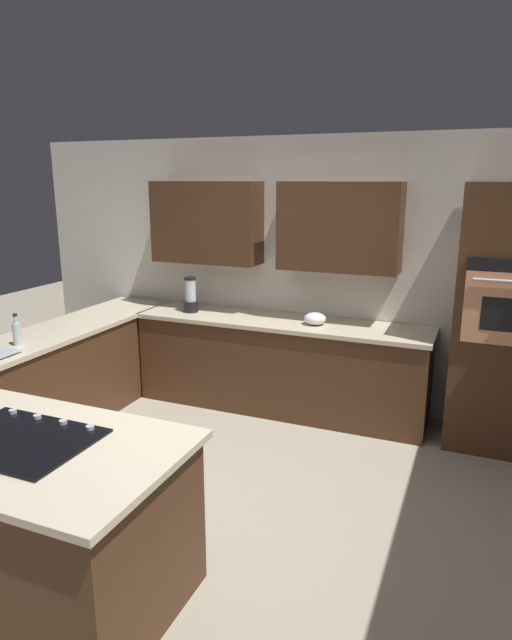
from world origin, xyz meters
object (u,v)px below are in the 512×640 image
(cooktop, at_px, (19,439))
(blender, at_px, (191,297))
(dish_soap_bottle, at_px, (17,333))
(mixing_bowl, at_px, (315,319))
(wall_oven, at_px, (507,320))

(cooktop, bearing_deg, blender, -78.53)
(dish_soap_bottle, bearing_deg, cooktop, 135.49)
(blender, relative_size, mixing_bowl, 1.74)
(cooktop, bearing_deg, mixing_bowl, -104.46)
(wall_oven, height_order, cooktop, wall_oven)
(blender, xyz_separation_m, dish_soap_bottle, (0.72, 1.55, -0.05))
(mixing_bowl, distance_m, dish_soap_bottle, 2.55)
(blender, bearing_deg, wall_oven, -179.48)
(blender, relative_size, dish_soap_bottle, 1.35)
(mixing_bowl, bearing_deg, wall_oven, -179.05)
(cooktop, distance_m, blender, 2.88)
(wall_oven, height_order, mixing_bowl, wall_oven)
(cooktop, relative_size, dish_soap_bottle, 2.90)
(blender, height_order, dish_soap_bottle, blender)
(blender, distance_m, mixing_bowl, 1.30)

